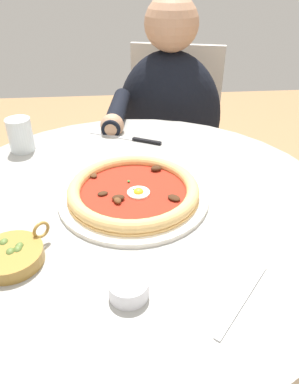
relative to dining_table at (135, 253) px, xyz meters
name	(u,v)px	position (x,y,z in m)	size (l,w,h in m)	color
dining_table	(135,253)	(0.00, 0.00, 0.00)	(0.91, 0.91, 0.76)	#999993
pizza_on_plate	(134,192)	(0.00, 0.00, 0.18)	(0.32, 0.32, 0.04)	white
water_glass	(21,137)	(0.26, 0.29, 0.20)	(0.06, 0.06, 0.09)	silver
steak_knife	(135,139)	(0.29, -0.02, 0.16)	(0.11, 0.20, 0.01)	silver
ramekin_capers	(129,288)	(-0.26, 0.02, 0.18)	(0.06, 0.06, 0.03)	white
olive_pan	(12,255)	(-0.17, 0.22, 0.17)	(0.11, 0.12, 0.05)	olive
fork_utensil	(243,300)	(-0.29, -0.15, 0.16)	(0.14, 0.12, 0.00)	#BCBCC1
diner_person	(167,164)	(0.62, -0.16, -0.10)	(0.48, 0.45, 1.10)	#282833
cafe_chair_diner	(172,139)	(0.77, -0.20, -0.06)	(0.52, 0.52, 0.90)	beige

